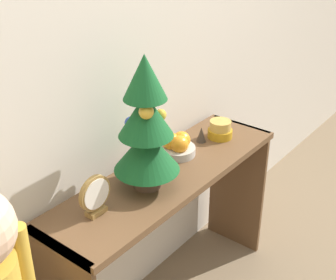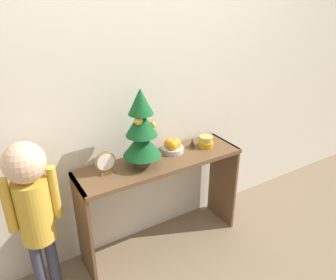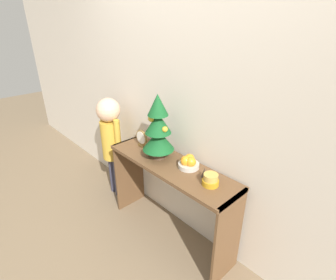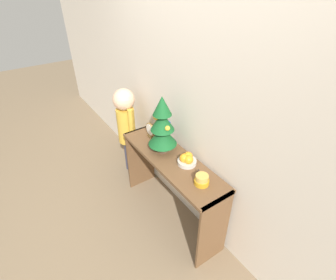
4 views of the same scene
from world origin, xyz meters
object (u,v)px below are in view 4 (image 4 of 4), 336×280
object	(u,v)px
mini_tree	(162,126)
figurine	(198,172)
desk_clock	(150,130)
child_figure	(126,120)
singing_bowl	(202,180)
fruit_bowl	(187,160)

from	to	relation	value
mini_tree	figurine	xyz separation A→B (m)	(0.45, 0.05, -0.23)
desk_clock	figurine	xyz separation A→B (m)	(0.71, 0.03, -0.04)
figurine	child_figure	xyz separation A→B (m)	(-1.19, -0.07, -0.05)
singing_bowl	desk_clock	distance (m)	0.81
mini_tree	singing_bowl	size ratio (longest dim) A/B	4.60
fruit_bowl	desk_clock	xyz separation A→B (m)	(-0.54, -0.04, 0.03)
fruit_bowl	figurine	xyz separation A→B (m)	(0.17, -0.01, -0.01)
mini_tree	fruit_bowl	xyz separation A→B (m)	(0.28, 0.06, -0.22)
mini_tree	desk_clock	bearing A→B (deg)	174.73
singing_bowl	desk_clock	xyz separation A→B (m)	(-0.81, 0.02, 0.04)
singing_bowl	figurine	world-z (taller)	singing_bowl
mini_tree	fruit_bowl	size ratio (longest dim) A/B	3.31
mini_tree	desk_clock	xyz separation A→B (m)	(-0.26, 0.02, -0.19)
singing_bowl	child_figure	size ratio (longest dim) A/B	0.11
mini_tree	desk_clock	distance (m)	0.32
desk_clock	figurine	size ratio (longest dim) A/B	2.11
child_figure	fruit_bowl	bearing A→B (deg)	4.42
mini_tree	singing_bowl	distance (m)	0.59
mini_tree	singing_bowl	bearing A→B (deg)	0.55
fruit_bowl	desk_clock	size ratio (longest dim) A/B	1.04
desk_clock	child_figure	bearing A→B (deg)	-175.36
figurine	child_figure	bearing A→B (deg)	-176.87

